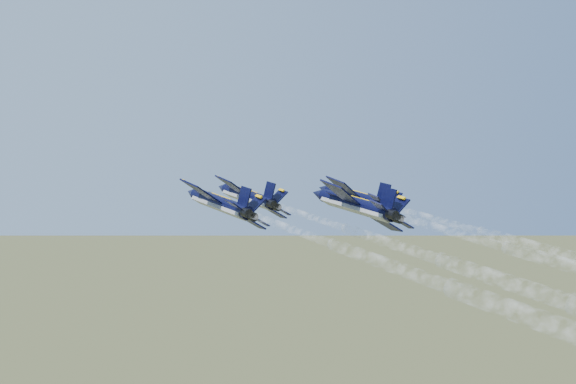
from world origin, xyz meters
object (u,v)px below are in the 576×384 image
object	(u,v)px
jet_slot	(355,205)
jet_right	(355,198)
jet_lead	(247,196)
jet_left	(219,203)

from	to	relation	value
jet_slot	jet_right	bearing A→B (deg)	49.54
jet_lead	jet_slot	bearing A→B (deg)	-91.21
jet_lead	jet_right	xyz separation A→B (m)	(13.14, -9.79, 0.00)
jet_lead	jet_left	distance (m)	18.30
jet_lead	jet_right	size ratio (longest dim) A/B	1.00
jet_right	jet_left	bearing A→B (deg)	-178.84
jet_left	jet_right	size ratio (longest dim) A/B	1.00
jet_lead	jet_slot	world-z (taller)	same
jet_left	jet_slot	size ratio (longest dim) A/B	1.00
jet_left	jet_slot	distance (m)	17.14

